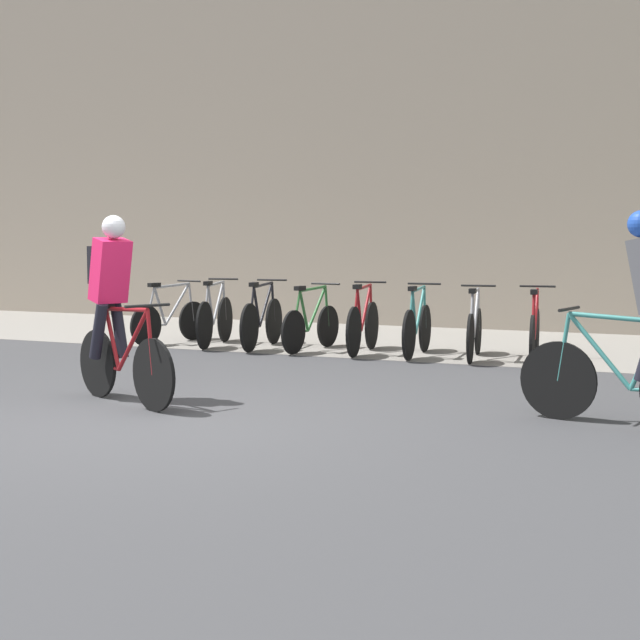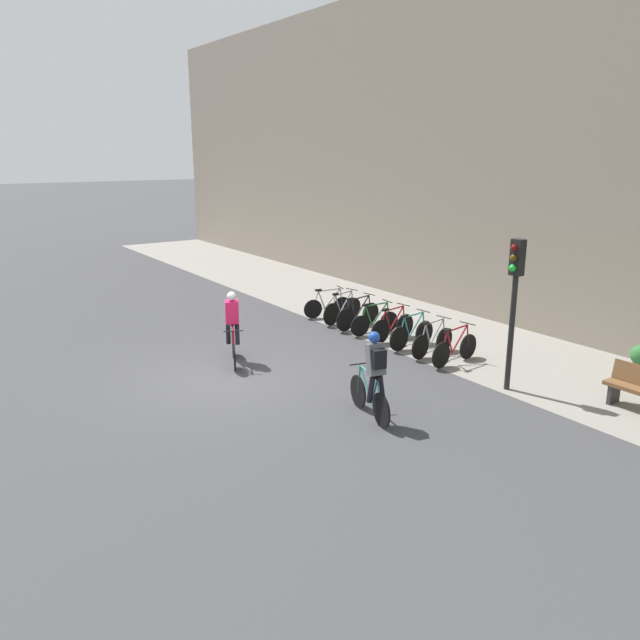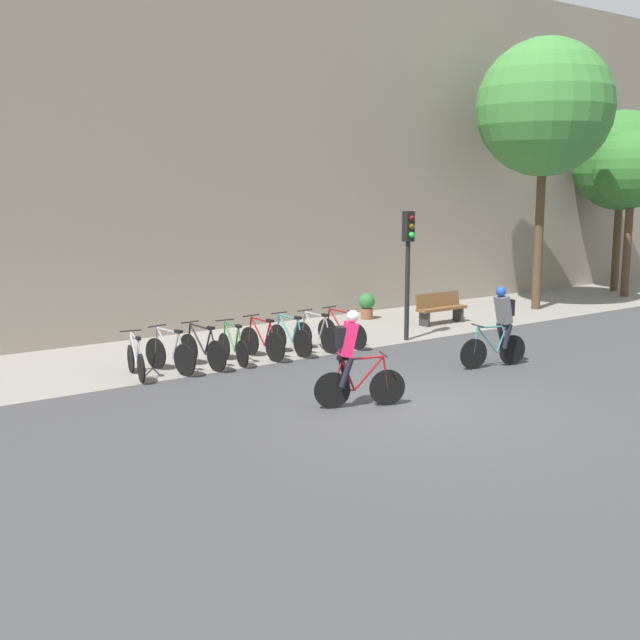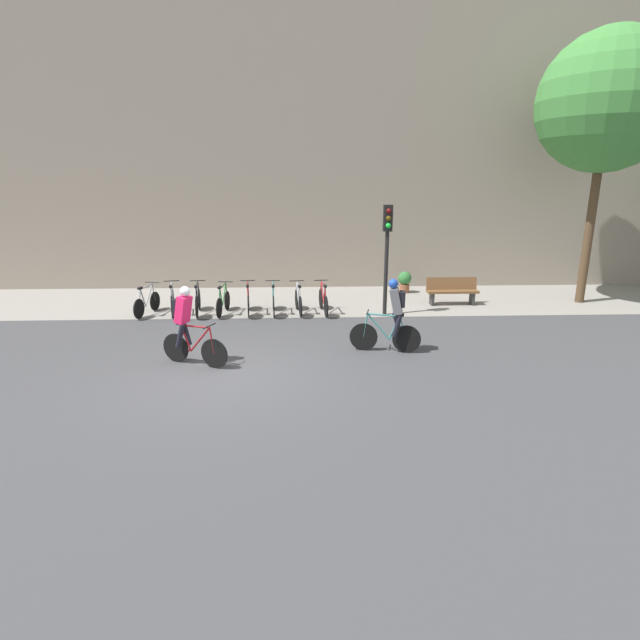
{
  "view_description": "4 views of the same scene",
  "coord_description": "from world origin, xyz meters",
  "px_view_note": "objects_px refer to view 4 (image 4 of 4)",
  "views": [
    {
      "loc": [
        4.23,
        -6.29,
        1.53
      ],
      "look_at": [
        0.71,
        2.02,
        0.73
      ],
      "focal_mm": 50.0,
      "sensor_mm": 36.0,
      "label": 1
    },
    {
      "loc": [
        12.45,
        -5.84,
        5.04
      ],
      "look_at": [
        0.3,
        2.5,
        1.04
      ],
      "focal_mm": 35.0,
      "sensor_mm": 36.0,
      "label": 2
    },
    {
      "loc": [
        -9.57,
        -10.21,
        3.97
      ],
      "look_at": [
        0.68,
        3.71,
        1.03
      ],
      "focal_mm": 45.0,
      "sensor_mm": 36.0,
      "label": 3
    },
    {
      "loc": [
        1.66,
        -9.92,
        3.95
      ],
      "look_at": [
        2.12,
        1.67,
        0.72
      ],
      "focal_mm": 28.0,
      "sensor_mm": 36.0,
      "label": 4
    }
  ],
  "objects_px": {
    "parked_bike_3": "(223,302)",
    "parked_bike_5": "(273,301)",
    "parked_bike_0": "(147,302)",
    "parked_bike_7": "(323,300)",
    "traffic_light_pole": "(387,239)",
    "parked_bike_4": "(248,301)",
    "parked_bike_6": "(298,301)",
    "cyclist_grey": "(393,314)",
    "potted_plant": "(405,281)",
    "bench": "(452,291)",
    "parked_bike_2": "(198,301)",
    "parked_bike_1": "(172,301)",
    "cyclist_pink": "(187,323)"
  },
  "relations": [
    {
      "from": "parked_bike_3",
      "to": "parked_bike_6",
      "type": "relative_size",
      "value": 0.99
    },
    {
      "from": "parked_bike_1",
      "to": "parked_bike_2",
      "type": "distance_m",
      "value": 0.77
    },
    {
      "from": "parked_bike_2",
      "to": "parked_bike_7",
      "type": "distance_m",
      "value": 3.86
    },
    {
      "from": "cyclist_pink",
      "to": "parked_bike_6",
      "type": "bearing_deg",
      "value": 60.96
    },
    {
      "from": "cyclist_pink",
      "to": "potted_plant",
      "type": "height_order",
      "value": "cyclist_pink"
    },
    {
      "from": "parked_bike_6",
      "to": "potted_plant",
      "type": "relative_size",
      "value": 2.04
    },
    {
      "from": "cyclist_grey",
      "to": "parked_bike_1",
      "type": "relative_size",
      "value": 1.08
    },
    {
      "from": "parked_bike_2",
      "to": "parked_bike_5",
      "type": "relative_size",
      "value": 1.07
    },
    {
      "from": "cyclist_grey",
      "to": "traffic_light_pole",
      "type": "height_order",
      "value": "traffic_light_pole"
    },
    {
      "from": "traffic_light_pole",
      "to": "bench",
      "type": "distance_m",
      "value": 3.29
    },
    {
      "from": "bench",
      "to": "parked_bike_5",
      "type": "bearing_deg",
      "value": -171.1
    },
    {
      "from": "potted_plant",
      "to": "parked_bike_7",
      "type": "bearing_deg",
      "value": -138.17
    },
    {
      "from": "parked_bike_0",
      "to": "parked_bike_6",
      "type": "relative_size",
      "value": 0.99
    },
    {
      "from": "parked_bike_0",
      "to": "parked_bike_2",
      "type": "xyz_separation_m",
      "value": [
        1.55,
        0.0,
        0.03
      ]
    },
    {
      "from": "parked_bike_2",
      "to": "parked_bike_4",
      "type": "xyz_separation_m",
      "value": [
        1.54,
        0.0,
        -0.0
      ]
    },
    {
      "from": "parked_bike_0",
      "to": "parked_bike_5",
      "type": "relative_size",
      "value": 0.98
    },
    {
      "from": "bench",
      "to": "parked_bike_1",
      "type": "bearing_deg",
      "value": -174.15
    },
    {
      "from": "parked_bike_0",
      "to": "parked_bike_4",
      "type": "height_order",
      "value": "parked_bike_4"
    },
    {
      "from": "parked_bike_1",
      "to": "parked_bike_5",
      "type": "bearing_deg",
      "value": -0.0
    },
    {
      "from": "parked_bike_0",
      "to": "potted_plant",
      "type": "xyz_separation_m",
      "value": [
        8.51,
        2.78,
        0.06
      ]
    },
    {
      "from": "potted_plant",
      "to": "parked_bike_4",
      "type": "bearing_deg",
      "value": -152.87
    },
    {
      "from": "parked_bike_3",
      "to": "parked_bike_5",
      "type": "height_order",
      "value": "parked_bike_5"
    },
    {
      "from": "cyclist_pink",
      "to": "parked_bike_0",
      "type": "relative_size",
      "value": 1.12
    },
    {
      "from": "parked_bike_1",
      "to": "parked_bike_7",
      "type": "height_order",
      "value": "parked_bike_1"
    },
    {
      "from": "parked_bike_4",
      "to": "traffic_light_pole",
      "type": "relative_size",
      "value": 0.49
    },
    {
      "from": "traffic_light_pole",
      "to": "bench",
      "type": "relative_size",
      "value": 1.96
    },
    {
      "from": "cyclist_grey",
      "to": "traffic_light_pole",
      "type": "relative_size",
      "value": 0.54
    },
    {
      "from": "parked_bike_3",
      "to": "parked_bike_7",
      "type": "height_order",
      "value": "parked_bike_7"
    },
    {
      "from": "cyclist_grey",
      "to": "parked_bike_2",
      "type": "distance_m",
      "value": 6.54
    },
    {
      "from": "parked_bike_3",
      "to": "parked_bike_5",
      "type": "distance_m",
      "value": 1.54
    },
    {
      "from": "cyclist_grey",
      "to": "parked_bike_4",
      "type": "xyz_separation_m",
      "value": [
        -3.78,
        3.77,
        -0.55
      ]
    },
    {
      "from": "parked_bike_6",
      "to": "bench",
      "type": "relative_size",
      "value": 0.95
    },
    {
      "from": "parked_bike_2",
      "to": "parked_bike_6",
      "type": "height_order",
      "value": "parked_bike_2"
    },
    {
      "from": "parked_bike_0",
      "to": "parked_bike_5",
      "type": "bearing_deg",
      "value": 0.02
    },
    {
      "from": "parked_bike_5",
      "to": "potted_plant",
      "type": "height_order",
      "value": "parked_bike_5"
    },
    {
      "from": "cyclist_grey",
      "to": "cyclist_pink",
      "type": "bearing_deg",
      "value": -172.34
    },
    {
      "from": "cyclist_grey",
      "to": "bench",
      "type": "height_order",
      "value": "cyclist_grey"
    },
    {
      "from": "cyclist_pink",
      "to": "parked_bike_1",
      "type": "relative_size",
      "value": 1.08
    },
    {
      "from": "parked_bike_4",
      "to": "parked_bike_6",
      "type": "height_order",
      "value": "parked_bike_4"
    },
    {
      "from": "parked_bike_3",
      "to": "traffic_light_pole",
      "type": "relative_size",
      "value": 0.48
    },
    {
      "from": "cyclist_pink",
      "to": "potted_plant",
      "type": "relative_size",
      "value": 2.27
    },
    {
      "from": "parked_bike_2",
      "to": "bench",
      "type": "xyz_separation_m",
      "value": [
        8.16,
        0.92,
        0.07
      ]
    },
    {
      "from": "cyclist_grey",
      "to": "parked_bike_6",
      "type": "distance_m",
      "value": 4.41
    },
    {
      "from": "parked_bike_7",
      "to": "traffic_light_pole",
      "type": "xyz_separation_m",
      "value": [
        1.86,
        -0.33,
        1.9
      ]
    },
    {
      "from": "potted_plant",
      "to": "parked_bike_3",
      "type": "bearing_deg",
      "value": -155.83
    },
    {
      "from": "bench",
      "to": "potted_plant",
      "type": "height_order",
      "value": "bench"
    },
    {
      "from": "parked_bike_3",
      "to": "parked_bike_7",
      "type": "xyz_separation_m",
      "value": [
        3.09,
        -0.0,
        0.01
      ]
    },
    {
      "from": "parked_bike_5",
      "to": "potted_plant",
      "type": "distance_m",
      "value": 5.42
    },
    {
      "from": "parked_bike_1",
      "to": "parked_bike_5",
      "type": "relative_size",
      "value": 1.02
    },
    {
      "from": "parked_bike_2",
      "to": "cyclist_pink",
      "type": "bearing_deg",
      "value": -81.65
    }
  ]
}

